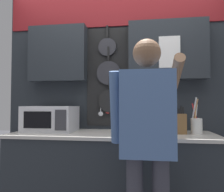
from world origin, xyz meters
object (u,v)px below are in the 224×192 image
knife_block (179,123)px  person (147,132)px  microwave (51,119)px  utensil_crock (196,124)px

knife_block → person: 0.68m
microwave → utensil_crock: 1.46m
utensil_crock → person: 0.77m
knife_block → utensil_crock: utensil_crock is taller
utensil_crock → person: bearing=-128.3°
knife_block → person: (-0.32, -0.60, -0.02)m
person → knife_block: bearing=62.2°
microwave → knife_block: knife_block is taller
utensil_crock → microwave: bearing=-179.9°
utensil_crock → person: size_ratio=0.21×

